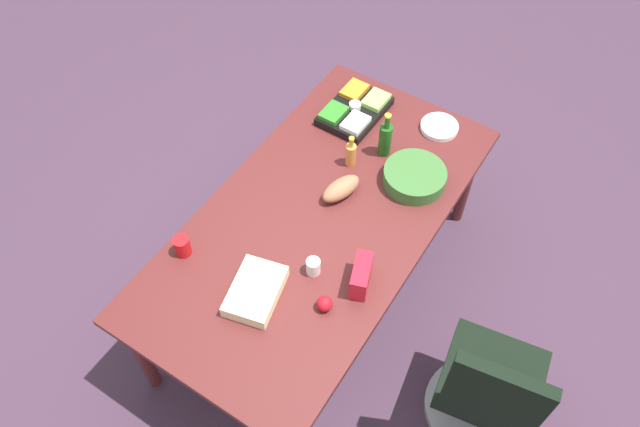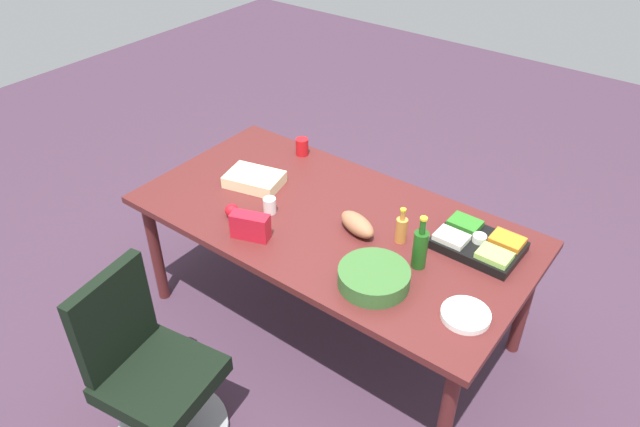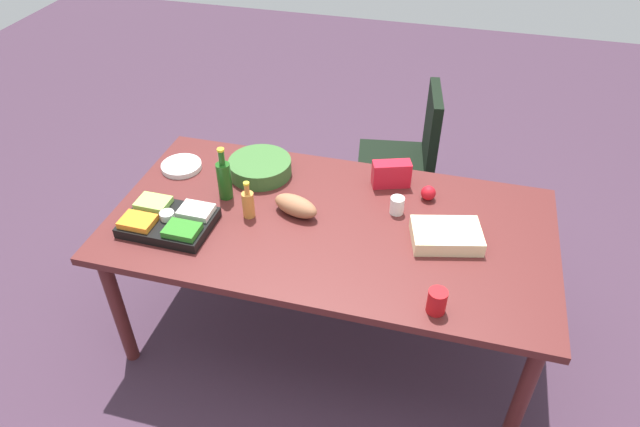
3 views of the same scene
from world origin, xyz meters
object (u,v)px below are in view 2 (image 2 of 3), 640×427
object	(u,v)px
sheet_cake	(254,180)
veggie_tray	(478,243)
paper_cup	(270,205)
red_solo_cup	(302,147)
bread_loaf	(357,224)
dressing_bottle	(401,229)
wine_bottle	(420,248)
paper_plate_stack	(466,315)
office_chair	(153,382)
chip_bag_red	(250,226)
apple_red	(232,211)
salad_bowl	(374,277)
conference_table	(331,229)

from	to	relation	value
sheet_cake	veggie_tray	distance (m)	1.33
paper_cup	red_solo_cup	size ratio (longest dim) A/B	0.82
bread_loaf	dressing_bottle	xyz separation A→B (m)	(-0.22, -0.07, 0.03)
wine_bottle	paper_cup	distance (m)	0.88
paper_cup	veggie_tray	world-z (taller)	paper_cup
veggie_tray	red_solo_cup	distance (m)	1.32
paper_plate_stack	dressing_bottle	bearing A→B (deg)	-30.35
office_chair	chip_bag_red	bearing A→B (deg)	-88.94
apple_red	red_solo_cup	world-z (taller)	red_solo_cup
chip_bag_red	red_solo_cup	xyz separation A→B (m)	(0.32, -0.83, -0.01)
salad_bowl	chip_bag_red	bearing A→B (deg)	6.41
bread_loaf	veggie_tray	world-z (taller)	bread_loaf
chip_bag_red	bread_loaf	bearing A→B (deg)	-138.55
office_chair	chip_bag_red	size ratio (longest dim) A/B	4.87
office_chair	wine_bottle	world-z (taller)	wine_bottle
apple_red	paper_plate_stack	bearing A→B (deg)	-177.13
apple_red	salad_bowl	bearing A→B (deg)	-179.68
conference_table	office_chair	world-z (taller)	office_chair
chip_bag_red	veggie_tray	distance (m)	1.16
conference_table	bread_loaf	xyz separation A→B (m)	(-0.18, 0.02, 0.12)
veggie_tray	dressing_bottle	world-z (taller)	dressing_bottle
veggie_tray	red_solo_cup	xyz separation A→B (m)	(1.30, -0.21, 0.02)
paper_cup	apple_red	xyz separation A→B (m)	(0.14, 0.15, -0.01)
wine_bottle	paper_cup	size ratio (longest dim) A/B	3.24
conference_table	salad_bowl	bearing A→B (deg)	146.94
bread_loaf	paper_plate_stack	size ratio (longest dim) A/B	1.09
conference_table	bread_loaf	distance (m)	0.22
wine_bottle	apple_red	bearing A→B (deg)	13.78
salad_bowl	red_solo_cup	bearing A→B (deg)	-36.24
office_chair	salad_bowl	xyz separation A→B (m)	(-0.69, -0.82, 0.46)
bread_loaf	paper_plate_stack	world-z (taller)	bread_loaf
paper_cup	dressing_bottle	world-z (taller)	dressing_bottle
conference_table	paper_cup	xyz separation A→B (m)	(0.30, 0.16, 0.12)
office_chair	bread_loaf	xyz separation A→B (m)	(-0.40, -1.11, 0.46)
conference_table	paper_plate_stack	world-z (taller)	paper_plate_stack
sheet_cake	bread_loaf	world-z (taller)	bread_loaf
bread_loaf	chip_bag_red	distance (m)	0.55
apple_red	veggie_tray	bearing A→B (deg)	-155.36
bread_loaf	veggie_tray	bearing A→B (deg)	-156.01
salad_bowl	red_solo_cup	size ratio (longest dim) A/B	3.09
bread_loaf	dressing_bottle	world-z (taller)	dressing_bottle
sheet_cake	paper_plate_stack	distance (m)	1.49
wine_bottle	veggie_tray	xyz separation A→B (m)	(-0.18, -0.30, -0.08)
paper_cup	paper_plate_stack	xyz separation A→B (m)	(-1.21, 0.09, -0.03)
veggie_tray	paper_cup	bearing A→B (deg)	20.47
salad_bowl	paper_cup	bearing A→B (deg)	-10.86
chip_bag_red	veggie_tray	size ratio (longest dim) A/B	0.47
chip_bag_red	dressing_bottle	bearing A→B (deg)	-145.30
bread_loaf	veggie_tray	size ratio (longest dim) A/B	0.56
conference_table	chip_bag_red	world-z (taller)	chip_bag_red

